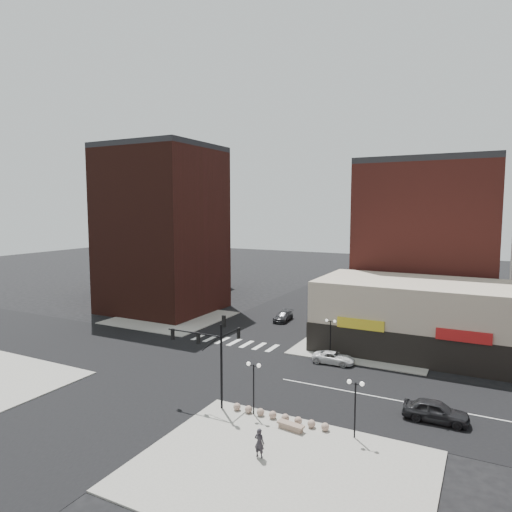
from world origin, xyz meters
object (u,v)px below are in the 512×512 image
at_px(pedestrian, 259,443).
at_px(stone_bench, 291,426).
at_px(street_lamp_se_b, 355,394).
at_px(dark_sedan_east, 436,411).
at_px(white_suv, 333,358).
at_px(street_lamp_se_a, 254,375).
at_px(street_lamp_ne, 330,328).
at_px(dark_sedan_north, 283,316).
at_px(traffic_signal, 214,347).

distance_m(pedestrian, stone_bench, 4.38).
bearing_deg(street_lamp_se_b, dark_sedan_east, 49.07).
bearing_deg(stone_bench, white_suv, 104.25).
bearing_deg(dark_sedan_east, street_lamp_se_a, 112.57).
distance_m(street_lamp_ne, white_suv, 3.19).
distance_m(dark_sedan_east, dark_sedan_north, 32.46).
bearing_deg(street_lamp_se_a, street_lamp_se_b, 0.00).
xyz_separation_m(street_lamp_se_a, white_suv, (1.86, 14.50, -2.68)).
bearing_deg(dark_sedan_north, pedestrian, -73.66).
height_order(dark_sedan_north, stone_bench, dark_sedan_north).
bearing_deg(pedestrian, white_suv, -83.99).
relative_size(dark_sedan_east, pedestrian, 2.48).
xyz_separation_m(dark_sedan_east, stone_bench, (-9.20, -6.50, -0.44)).
bearing_deg(street_lamp_se_b, street_lamp_ne, 113.63).
relative_size(street_lamp_se_b, street_lamp_ne, 1.00).
bearing_deg(street_lamp_ne, street_lamp_se_a, -93.58).
distance_m(street_lamp_ne, stone_bench, 17.44).
bearing_deg(pedestrian, dark_sedan_north, -66.41).
xyz_separation_m(street_lamp_se_a, dark_sedan_north, (-10.09, 28.54, -2.61)).
relative_size(traffic_signal, street_lamp_se_a, 1.87).
bearing_deg(street_lamp_ne, street_lamp_se_b, -66.37).
xyz_separation_m(street_lamp_ne, stone_bench, (2.57, -17.00, -2.92)).
distance_m(street_lamp_se_a, street_lamp_se_b, 8.00).
height_order(white_suv, dark_sedan_east, dark_sedan_east).
xyz_separation_m(street_lamp_se_a, dark_sedan_east, (12.77, 5.50, -2.47)).
height_order(traffic_signal, street_lamp_ne, traffic_signal).
relative_size(street_lamp_se_a, street_lamp_ne, 1.00).
relative_size(traffic_signal, dark_sedan_east, 1.62).
height_order(street_lamp_se_a, street_lamp_se_b, same).
relative_size(street_lamp_se_a, stone_bench, 1.97).
height_order(dark_sedan_north, pedestrian, pedestrian).
relative_size(street_lamp_ne, stone_bench, 1.97).
bearing_deg(stone_bench, street_lamp_se_a, 172.30).
xyz_separation_m(street_lamp_ne, white_suv, (0.86, -1.50, -2.68)).
distance_m(white_suv, dark_sedan_north, 18.44).
xyz_separation_m(street_lamp_se_b, white_suv, (-6.14, 14.50, -2.68)).
xyz_separation_m(street_lamp_se_b, pedestrian, (-4.81, -5.31, -2.20)).
distance_m(street_lamp_se_b, pedestrian, 7.50).
height_order(street_lamp_se_b, street_lamp_ne, same).
relative_size(traffic_signal, street_lamp_se_b, 1.87).
relative_size(traffic_signal, pedestrian, 4.02).
relative_size(street_lamp_ne, white_suv, 0.95).
bearing_deg(dark_sedan_east, street_lamp_se_b, 138.33).
bearing_deg(dark_sedan_north, white_suv, -54.67).
height_order(white_suv, stone_bench, white_suv).
distance_m(dark_sedan_east, stone_bench, 11.28).
bearing_deg(pedestrian, stone_bench, -92.84).
height_order(pedestrian, stone_bench, pedestrian).
bearing_deg(dark_sedan_east, traffic_signal, 107.14).
xyz_separation_m(street_lamp_se_b, dark_sedan_east, (4.77, 5.50, -2.47)).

